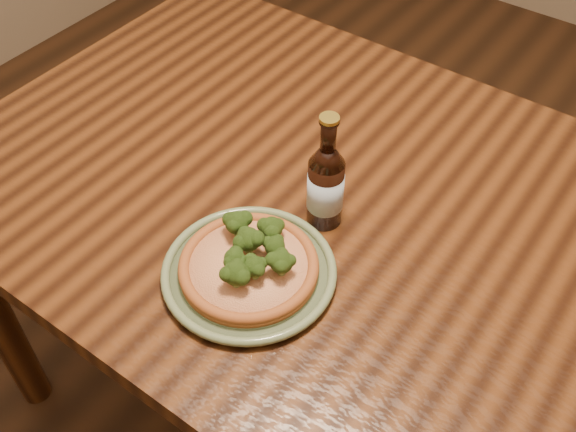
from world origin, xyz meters
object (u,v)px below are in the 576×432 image
Objects in this scene: plate at (249,272)px; beer_bottle at (326,185)px; table at (390,265)px; pizza at (250,263)px.

beer_bottle is (0.03, 0.16, 0.07)m from plate.
beer_bottle is (-0.11, -0.05, 0.17)m from table.
beer_bottle is at bearing -154.26° from table.
plate is (-0.13, -0.22, 0.10)m from table.
beer_bottle reaches higher than pizza.
table is 7.60× the size of pizza.
pizza reaches higher than table.
pizza is at bearing -121.63° from table.
table is 0.27m from plate.
plate is 0.18m from beer_bottle.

